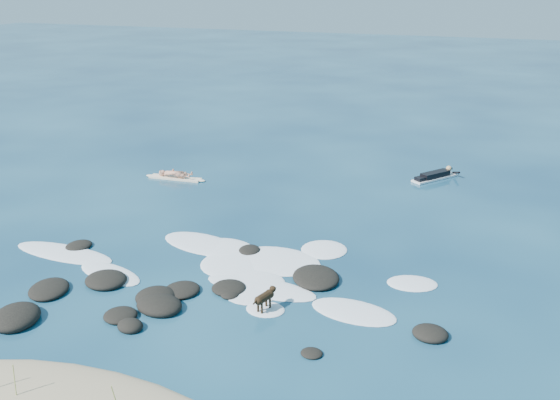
% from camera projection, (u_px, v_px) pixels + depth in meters
% --- Properties ---
extents(ground, '(160.00, 160.00, 0.00)m').
position_uv_depth(ground, '(228.00, 266.00, 19.74)').
color(ground, '#0A2642').
rests_on(ground, ground).
extents(reef_rocks, '(12.87, 7.65, 0.47)m').
position_uv_depth(reef_rocks, '(162.00, 294.00, 17.83)').
color(reef_rocks, black).
rests_on(reef_rocks, ground).
extents(breaking_foam, '(14.01, 5.84, 0.12)m').
position_uv_depth(breaking_foam, '(234.00, 267.00, 19.65)').
color(breaking_foam, white).
rests_on(breaking_foam, ground).
extents(standing_surfer_rig, '(2.91, 0.66, 1.65)m').
position_uv_depth(standing_surfer_rig, '(175.00, 165.00, 27.86)').
color(standing_surfer_rig, '#F7E6C6').
rests_on(standing_surfer_rig, ground).
extents(paddling_surfer_rig, '(2.00, 2.42, 0.47)m').
position_uv_depth(paddling_surfer_rig, '(436.00, 175.00, 28.05)').
color(paddling_surfer_rig, white).
rests_on(paddling_surfer_rig, ground).
extents(dog, '(0.45, 1.00, 0.65)m').
position_uv_depth(dog, '(265.00, 297.00, 16.99)').
color(dog, black).
rests_on(dog, ground).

